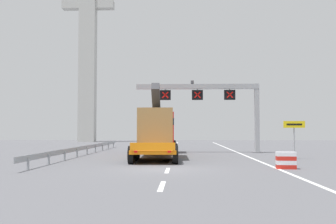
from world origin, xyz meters
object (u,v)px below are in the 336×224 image
Objects in this scene: overhead_lane_gantry at (213,97)px; exit_sign_yellow at (294,130)px; bridge_pylon_distant at (88,29)px; heavy_haul_truck_orange at (158,131)px; crash_barrier_striped at (286,160)px.

exit_sign_yellow is (5.08, -7.48, -3.02)m from overhead_lane_gantry.
overhead_lane_gantry is 0.30× the size of bridge_pylon_distant.
heavy_haul_truck_orange reaches higher than crash_barrier_striped.
heavy_haul_truck_orange is 10.37m from exit_sign_yellow.
heavy_haul_truck_orange is 0.37× the size of bridge_pylon_distant.
exit_sign_yellow is 48.47m from bridge_pylon_distant.
crash_barrier_striped is at bearing -64.02° from bridge_pylon_distant.
heavy_haul_truck_orange is at bearing -67.53° from bridge_pylon_distant.
crash_barrier_striped is 53.52m from bridge_pylon_distant.
exit_sign_yellow is 7.45m from crash_barrier_striped.
exit_sign_yellow is at bearing -55.85° from overhead_lane_gantry.
bridge_pylon_distant is at bearing 112.47° from heavy_haul_truck_orange.
bridge_pylon_distant reaches higher than exit_sign_yellow.
bridge_pylon_distant is (-24.33, 38.05, 17.60)m from exit_sign_yellow.
heavy_haul_truck_orange is 12.55m from crash_barrier_striped.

